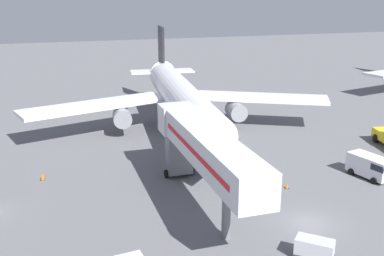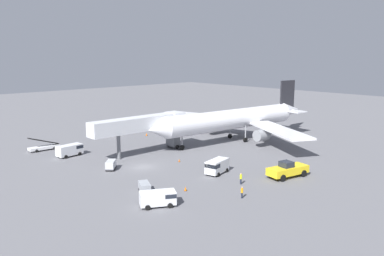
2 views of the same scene
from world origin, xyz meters
TOP-DOWN VIEW (x-y plane):
  - ground_plane at (0.00, 0.00)m, footprint 300.00×300.00m
  - airplane_at_gate at (-2.99, 28.02)m, footprint 42.55×45.29m
  - jet_bridge at (-7.51, 6.05)m, footprint 3.45×20.95m
  - pushback_tug at (20.27, 13.63)m, footprint 3.93×7.39m
  - belt_loader_truck at (-23.75, -7.55)m, footprint 2.00×6.15m
  - service_van_far_center at (-27.04, 9.67)m, footprint 3.27×4.95m
  - service_van_near_left at (11.30, 6.70)m, footprint 3.12×4.97m
  - service_van_rear_left at (15.89, -8.97)m, footprint 3.96×4.99m
  - service_van_far_left at (-15.76, -5.71)m, footprint 2.79×5.11m
  - baggage_cart_rear_right at (-2.54, -4.80)m, footprint 2.90×2.85m
  - baggage_cart_mid_right at (10.56, -7.34)m, footprint 3.10×2.42m
  - ground_crew_worker_foreground at (17.48, 5.48)m, footprint 0.36×0.36m
  - ground_crew_worker_midground at (21.37, 1.08)m, footprint 0.40×0.40m
  - safety_cone_alpha at (-21.21, 16.45)m, footprint 0.48×0.48m
  - safety_cone_bravo at (1.69, 6.92)m, footprint 0.35×0.35m
  - safety_cone_charlie at (13.94, -2.58)m, footprint 0.41×0.41m

SIDE VIEW (x-z plane):
  - ground_plane at x=0.00m, z-range 0.00..0.00m
  - safety_cone_bravo at x=1.69m, z-range 0.00..0.54m
  - safety_cone_charlie at x=13.94m, z-range 0.00..0.62m
  - safety_cone_alpha at x=-21.21m, z-range 0.00..0.72m
  - belt_loader_truck at x=-23.75m, z-range -0.75..2.25m
  - baggage_cart_mid_right at x=10.56m, z-range 0.08..1.55m
  - baggage_cart_rear_right at x=-2.54m, z-range 0.08..1.65m
  - ground_crew_worker_midground at x=21.37m, z-range 0.05..1.69m
  - ground_crew_worker_foreground at x=17.48m, z-range 0.05..1.81m
  - service_van_rear_left at x=15.89m, z-range 0.15..2.15m
  - pushback_tug at x=20.27m, z-range -0.10..2.53m
  - service_van_far_left at x=-15.76m, z-range 0.15..2.35m
  - service_van_near_left at x=11.30m, z-range 0.15..2.45m
  - service_van_far_center at x=-27.04m, z-range 0.16..2.51m
  - airplane_at_gate at x=-2.99m, z-range -1.51..11.44m
  - jet_bridge at x=-7.51m, z-range 1.94..9.46m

